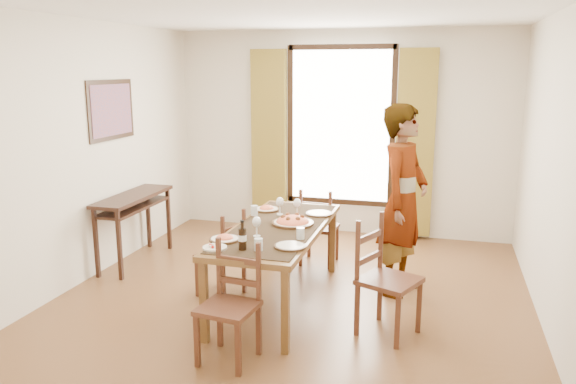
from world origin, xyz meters
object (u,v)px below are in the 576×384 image
(pasta_platter, at_px, (293,219))
(console_table, at_px, (134,205))
(dining_table, at_px, (278,233))
(man, at_px, (403,200))

(pasta_platter, bearing_deg, console_table, 164.90)
(console_table, relative_size, dining_table, 0.60)
(dining_table, distance_m, man, 1.28)
(console_table, xyz_separation_m, dining_table, (1.91, -0.65, 0.01))
(man, bearing_deg, pasta_platter, 134.20)
(console_table, height_order, pasta_platter, pasta_platter)
(dining_table, bearing_deg, console_table, 161.34)
(console_table, bearing_deg, dining_table, -18.66)
(console_table, bearing_deg, man, -0.92)
(console_table, xyz_separation_m, man, (3.01, -0.05, 0.26))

